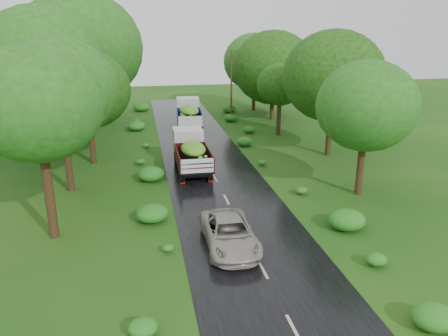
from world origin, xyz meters
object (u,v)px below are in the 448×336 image
object	(u,v)px
truck_far	(189,113)
utility_pole	(231,86)
truck_near	(191,150)
car	(230,233)

from	to	relation	value
truck_far	utility_pole	xyz separation A→B (m)	(4.83, 2.20, 2.31)
truck_near	truck_far	world-z (taller)	truck_far
truck_near	utility_pole	bearing A→B (deg)	68.15
truck_far	car	world-z (taller)	truck_far
truck_near	truck_far	bearing A→B (deg)	84.08
truck_far	utility_pole	world-z (taller)	utility_pole
car	truck_near	bearing A→B (deg)	92.27
truck_far	car	bearing A→B (deg)	-88.04
truck_near	car	xyz separation A→B (m)	(0.38, -11.79, -0.78)
car	utility_pole	bearing A→B (deg)	78.34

